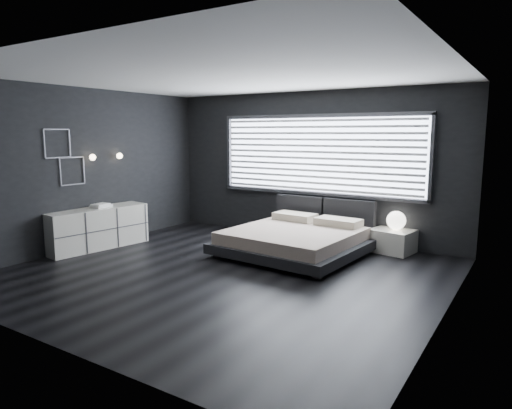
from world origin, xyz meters
The scene contains 12 objects.
room centered at (0.00, 0.00, 1.40)m, with size 6.04×6.00×2.80m.
window centered at (0.20, 2.70, 1.61)m, with size 4.14×0.09×1.52m.
headboard centered at (0.38, 2.64, 0.57)m, with size 1.96×0.16×0.52m.
sconce_near centered at (-2.88, 0.05, 1.60)m, with size 0.18×0.11×0.11m.
sconce_far centered at (-2.88, 0.65, 1.60)m, with size 0.18×0.11×0.11m.
wall_art_upper centered at (-2.98, -0.55, 1.85)m, with size 0.01×0.48×0.48m.
wall_art_lower centered at (-2.98, -0.30, 1.38)m, with size 0.01×0.48×0.48m.
bed centered at (0.38, 1.45, 0.26)m, with size 2.30×2.21×0.56m.
nightstand centered at (1.72, 2.50, 0.20)m, with size 0.67×0.56×0.39m, color silver.
orb_lamp centered at (1.76, 2.54, 0.55)m, with size 0.32×0.32×0.32m, color white.
dresser centered at (-2.78, -0.01, 0.36)m, with size 0.76×1.85×0.72m.
book_stack centered at (-2.77, 0.09, 0.75)m, with size 0.25×0.33×0.07m.
Camera 1 is at (3.82, -5.17, 2.02)m, focal length 32.00 mm.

